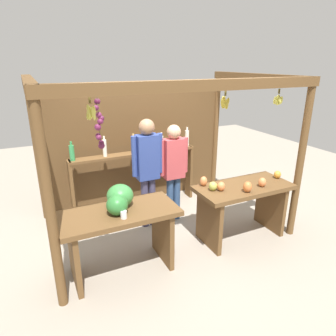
% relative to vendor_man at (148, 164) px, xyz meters
% --- Properties ---
extents(ground_plane, '(12.00, 12.00, 0.00)m').
position_rel_vendor_man_xyz_m(ground_plane, '(0.19, -0.09, -1.02)').
color(ground_plane, gray).
rests_on(ground_plane, ground).
extents(market_stall, '(3.39, 2.20, 2.27)m').
position_rel_vendor_man_xyz_m(market_stall, '(0.19, 0.39, 0.31)').
color(market_stall, brown).
rests_on(market_stall, ground).
extents(fruit_counter_left, '(1.37, 0.65, 1.08)m').
position_rel_vendor_man_xyz_m(fruit_counter_left, '(-0.70, -0.86, -0.34)').
color(fruit_counter_left, brown).
rests_on(fruit_counter_left, ground).
extents(fruit_counter_right, '(1.38, 0.64, 0.95)m').
position_rel_vendor_man_xyz_m(fruit_counter_right, '(1.08, -0.88, -0.41)').
color(fruit_counter_right, brown).
rests_on(fruit_counter_right, ground).
extents(bottle_shelf_unit, '(2.17, 0.22, 1.34)m').
position_rel_vendor_man_xyz_m(bottle_shelf_unit, '(0.03, 0.69, -0.22)').
color(bottle_shelf_unit, brown).
rests_on(bottle_shelf_unit, ground).
extents(vendor_man, '(0.48, 0.23, 1.68)m').
position_rel_vendor_man_xyz_m(vendor_man, '(0.00, 0.00, 0.00)').
color(vendor_man, '#3C3956').
rests_on(vendor_man, ground).
extents(vendor_woman, '(0.48, 0.21, 1.56)m').
position_rel_vendor_man_xyz_m(vendor_woman, '(0.43, 0.00, -0.08)').
color(vendor_woman, '#2F4A74').
rests_on(vendor_woman, ground).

